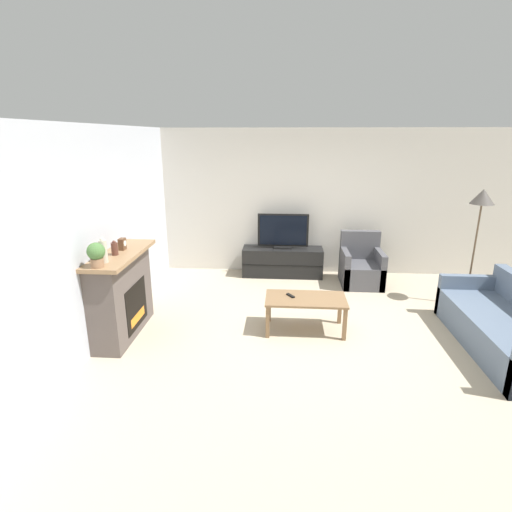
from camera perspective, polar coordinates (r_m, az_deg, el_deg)
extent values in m
plane|color=tan|center=(5.63, 9.65, -10.52)|extent=(24.00, 24.00, 0.00)
cube|color=beige|center=(7.63, 8.43, 7.53)|extent=(12.00, 0.06, 2.70)
cube|color=silver|center=(5.63, -20.49, 3.31)|extent=(0.06, 12.00, 2.70)
cube|color=#564C47|center=(5.55, -18.65, -5.42)|extent=(0.37, 1.26, 1.09)
cube|color=black|center=(5.53, -16.68, -6.78)|extent=(0.01, 0.69, 0.60)
cube|color=orange|center=(5.60, -16.52, -8.32)|extent=(0.01, 0.48, 0.12)
cube|color=#93704C|center=(5.36, -18.92, 0.20)|extent=(0.49, 1.38, 0.05)
cylinder|color=beige|center=(4.96, -20.99, 0.60)|extent=(0.09, 0.09, 0.27)
sphere|color=beige|center=(4.93, -21.16, 2.17)|extent=(0.05, 0.05, 0.05)
cylinder|color=#512D23|center=(5.25, -19.55, 0.97)|extent=(0.08, 0.08, 0.16)
sphere|color=#512D23|center=(5.23, -19.64, 1.86)|extent=(0.05, 0.05, 0.05)
cube|color=brown|center=(5.46, -18.57, 1.62)|extent=(0.07, 0.11, 0.15)
cylinder|color=white|center=(5.44, -18.21, 1.73)|extent=(0.00, 0.08, 0.08)
cylinder|color=#936B4C|center=(4.84, -21.73, -0.89)|extent=(0.14, 0.14, 0.11)
sphere|color=#477038|center=(4.80, -21.90, 0.63)|extent=(0.20, 0.20, 0.20)
cube|color=black|center=(7.57, 3.80, -0.83)|extent=(1.50, 0.46, 0.54)
cube|color=black|center=(7.35, 3.78, -1.38)|extent=(1.47, 0.01, 0.01)
cube|color=black|center=(7.49, 3.84, 1.27)|extent=(0.33, 0.18, 0.04)
cube|color=black|center=(7.41, 3.89, 3.70)|extent=(0.94, 0.03, 0.61)
cube|color=black|center=(7.39, 3.89, 3.67)|extent=(0.86, 0.01, 0.55)
cube|color=#4C4C51|center=(7.35, 14.76, -2.49)|extent=(0.70, 0.76, 0.40)
cube|color=#4C4C51|center=(7.51, 14.61, 1.60)|extent=(0.70, 0.14, 0.52)
cube|color=#4C4C51|center=(7.26, 12.50, -1.59)|extent=(0.10, 0.76, 0.63)
cube|color=#4C4C51|center=(7.37, 17.12, -1.67)|extent=(0.10, 0.76, 0.63)
cube|color=brown|center=(5.43, 7.11, -6.10)|extent=(1.08, 0.57, 0.03)
cube|color=brown|center=(5.30, 1.67, -9.40)|extent=(0.05, 0.05, 0.44)
cube|color=brown|center=(5.35, 12.56, -9.52)|extent=(0.05, 0.05, 0.44)
cube|color=brown|center=(5.74, 1.89, -7.24)|extent=(0.05, 0.05, 0.44)
cube|color=brown|center=(5.79, 11.88, -7.38)|extent=(0.05, 0.05, 0.44)
cube|color=black|center=(5.45, 4.95, -5.65)|extent=(0.12, 0.15, 0.02)
cube|color=slate|center=(5.89, 31.92, -9.45)|extent=(0.91, 2.11, 0.42)
cube|color=slate|center=(6.67, 28.23, -4.99)|extent=(0.91, 0.11, 0.62)
cylinder|color=black|center=(7.18, 27.72, -6.05)|extent=(0.30, 0.30, 0.01)
cylinder|color=brown|center=(6.93, 28.61, 0.06)|extent=(0.03, 0.03, 1.58)
cone|color=#4C4742|center=(6.76, 29.68, 7.38)|extent=(0.34, 0.34, 0.22)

